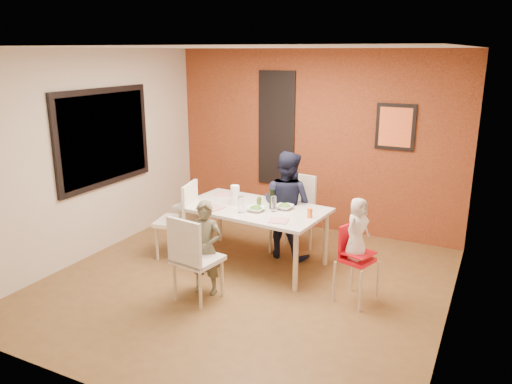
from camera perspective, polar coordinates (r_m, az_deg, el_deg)
The scene contains 35 objects.
ground at distance 6.04m, azimuth -1.29°, elevation -10.33°, with size 4.50×4.50×0.00m, color brown.
ceiling at distance 5.42m, azimuth -1.48°, elevation 16.21°, with size 4.50×4.50×0.02m, color silver.
wall_back at distance 7.60m, azimuth 6.62°, elevation 5.79°, with size 4.50×0.02×2.70m, color beige.
wall_front at distance 3.83m, azimuth -17.40°, elevation -5.04°, with size 4.50×0.02×2.70m, color beige.
wall_left at distance 6.90m, azimuth -18.17°, elevation 4.08°, with size 0.02×4.50×2.70m, color beige.
wall_right at distance 4.98m, azimuth 22.18°, elevation -0.70°, with size 0.02×4.50×2.70m, color beige.
brick_accent_wall at distance 7.58m, azimuth 6.57°, elevation 5.76°, with size 4.50×0.02×2.70m, color maroon.
picture_window_frame at distance 6.99m, azimuth -16.99°, elevation 5.98°, with size 0.05×1.70×1.30m, color black.
picture_window_pane at distance 6.98m, azimuth -16.90°, elevation 5.98°, with size 0.02×1.55×1.15m, color black.
glassblock_strip at distance 7.76m, azimuth 2.38°, elevation 7.22°, with size 0.55×0.03×1.70m, color silver.
glassblock_surround at distance 7.76m, azimuth 2.36°, elevation 7.21°, with size 0.60×0.03×1.76m, color black.
art_print_frame at distance 7.20m, azimuth 15.65°, elevation 7.17°, with size 0.54×0.03×0.64m, color black.
art_print_canvas at distance 7.18m, azimuth 15.63°, elevation 7.15°, with size 0.44×0.01×0.54m, color orange.
dining_table at distance 6.34m, azimuth -0.33°, elevation -2.31°, with size 1.90×1.16×0.76m.
chair_near at distance 5.45m, azimuth -7.29°, elevation -7.15°, with size 0.51×0.51×0.98m.
chair_far at distance 6.81m, azimuth 4.43°, elevation -1.95°, with size 0.55×0.55×1.05m.
chair_left at distance 6.64m, azimuth -8.48°, elevation -2.72°, with size 0.57×0.57×1.02m.
high_chair at distance 5.56m, azimuth 11.18°, elevation -7.20°, with size 0.45×0.45×0.86m.
child_near at distance 5.64m, azimuth -5.79°, elevation -6.37°, with size 0.39×0.26×1.08m, color #514D39.
child_far at distance 6.56m, azimuth 3.51°, elevation -1.47°, with size 0.70×0.54×1.43m, color black.
toddler at distance 5.42m, azimuth 11.51°, elevation -4.10°, with size 0.33×0.21×0.67m, color silver.
plate_near_left at distance 6.29m, azimuth -4.97°, elevation -1.81°, with size 0.24×0.24×0.01m, color silver.
plate_far_mid at distance 6.59m, azimuth 2.44°, elevation -0.94°, with size 0.24×0.24×0.01m, color silver.
plate_near_right at distance 5.81m, azimuth 2.61°, elevation -3.27°, with size 0.21×0.21×0.01m, color white.
plate_far_left at distance 6.86m, azimuth -3.84°, elevation -0.27°, with size 0.20×0.20×0.01m, color white.
salad_bowl_a at distance 6.15m, azimuth -0.01°, elevation -1.96°, with size 0.22×0.22×0.05m, color white.
salad_bowl_b at distance 6.24m, azimuth 3.26°, elevation -1.72°, with size 0.22×0.22×0.05m, color white.
wine_bottle at distance 6.22m, azimuth 1.83°, elevation -0.82°, with size 0.07×0.07×0.25m, color black.
wine_glass_a at distance 6.08m, azimuth -1.74°, elevation -1.44°, with size 0.07×0.07×0.20m, color white.
wine_glass_b at distance 6.12m, azimuth 2.03°, elevation -1.37°, with size 0.07×0.07×0.20m, color white.
paper_towel_roll at distance 6.39m, azimuth -2.42°, elevation -0.36°, with size 0.11×0.11×0.25m, color white.
condiment_red at distance 6.26m, azimuth 0.22°, elevation -1.28°, with size 0.03×0.03×0.13m, color red.
condiment_green at distance 6.23m, azimuth 0.40°, elevation -1.23°, with size 0.04×0.04×0.15m, color #2B6C24.
condiment_brown at distance 6.24m, azimuth 0.45°, elevation -1.29°, with size 0.04×0.04×0.14m, color brown.
sippy_cup at distance 5.94m, azimuth 6.17°, elevation -2.41°, with size 0.06×0.06×0.11m, color orange.
Camera 1 is at (2.54, -4.79, 2.67)m, focal length 35.00 mm.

